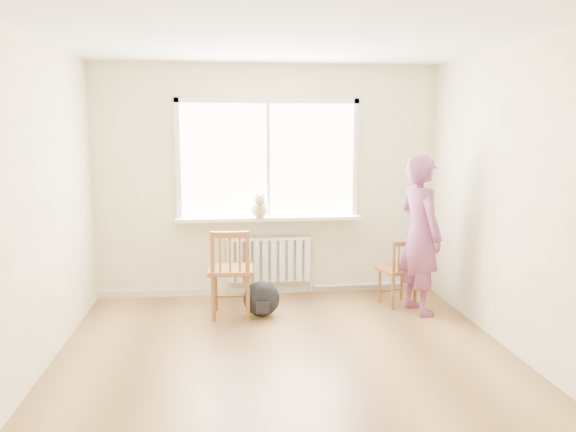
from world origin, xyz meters
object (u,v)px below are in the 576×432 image
object	(u,v)px
chair_left	(231,273)
person	(420,235)
backpack	(262,299)
chair_right	(400,272)
cat	(259,207)

from	to	relation	value
chair_left	person	bearing A→B (deg)	-178.56
chair_left	backpack	xyz separation A→B (m)	(0.32, -0.01, -0.28)
chair_right	chair_left	bearing A→B (deg)	-8.82
chair_left	backpack	distance (m)	0.43
person	cat	bearing A→B (deg)	52.96
chair_left	backpack	world-z (taller)	chair_left
cat	backpack	world-z (taller)	cat
backpack	cat	bearing A→B (deg)	87.72
chair_left	chair_right	bearing A→B (deg)	-171.81
chair_left	chair_right	size ratio (longest dim) A/B	1.24
chair_left	chair_right	xyz separation A→B (m)	(1.87, 0.17, -0.09)
chair_left	person	size ratio (longest dim) A/B	0.55
person	chair_right	bearing A→B (deg)	17.22
cat	backpack	bearing A→B (deg)	-90.26
chair_right	cat	xyz separation A→B (m)	(-1.53, 0.46, 0.69)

